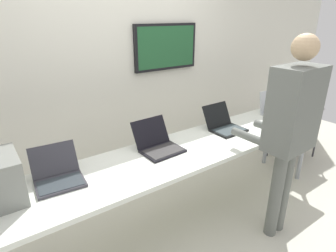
{
  "coord_description": "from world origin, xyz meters",
  "views": [
    {
      "loc": [
        -1.45,
        -1.77,
        1.92
      ],
      "look_at": [
        -0.14,
        0.07,
        1.02
      ],
      "focal_mm": 29.93,
      "sensor_mm": 36.0,
      "label": 1
    }
  ],
  "objects_px": {
    "laptop_station_0": "(58,174)",
    "person": "(291,123)",
    "workbench": "(185,153)",
    "laptop_station_3": "(276,109)",
    "laptop_station_2": "(224,124)",
    "laptop_station_1": "(158,143)",
    "storage_cart": "(295,125)"
  },
  "relations": [
    {
      "from": "workbench",
      "to": "person",
      "type": "height_order",
      "value": "person"
    },
    {
      "from": "laptop_station_2",
      "to": "workbench",
      "type": "bearing_deg",
      "value": -169.11
    },
    {
      "from": "laptop_station_0",
      "to": "laptop_station_3",
      "type": "distance_m",
      "value": 2.58
    },
    {
      "from": "laptop_station_3",
      "to": "person",
      "type": "xyz_separation_m",
      "value": [
        -0.89,
        -0.71,
        0.25
      ]
    },
    {
      "from": "laptop_station_2",
      "to": "storage_cart",
      "type": "bearing_deg",
      "value": 1.09
    },
    {
      "from": "laptop_station_3",
      "to": "storage_cart",
      "type": "bearing_deg",
      "value": 5.33
    },
    {
      "from": "workbench",
      "to": "laptop_station_1",
      "type": "distance_m",
      "value": 0.26
    },
    {
      "from": "person",
      "to": "storage_cart",
      "type": "bearing_deg",
      "value": 27.24
    },
    {
      "from": "laptop_station_2",
      "to": "person",
      "type": "height_order",
      "value": "person"
    },
    {
      "from": "person",
      "to": "workbench",
      "type": "bearing_deg",
      "value": 134.26
    },
    {
      "from": "laptop_station_0",
      "to": "laptop_station_2",
      "type": "relative_size",
      "value": 1.05
    },
    {
      "from": "laptop_station_1",
      "to": "laptop_station_2",
      "type": "distance_m",
      "value": 0.83
    },
    {
      "from": "workbench",
      "to": "laptop_station_2",
      "type": "relative_size",
      "value": 9.28
    },
    {
      "from": "workbench",
      "to": "laptop_station_0",
      "type": "bearing_deg",
      "value": 173.32
    },
    {
      "from": "laptop_station_1",
      "to": "storage_cart",
      "type": "relative_size",
      "value": 0.53
    },
    {
      "from": "laptop_station_2",
      "to": "laptop_station_1",
      "type": "bearing_deg",
      "value": 179.27
    },
    {
      "from": "laptop_station_3",
      "to": "person",
      "type": "height_order",
      "value": "person"
    },
    {
      "from": "workbench",
      "to": "laptop_station_1",
      "type": "bearing_deg",
      "value": 147.03
    },
    {
      "from": "laptop_station_0",
      "to": "storage_cart",
      "type": "relative_size",
      "value": 0.53
    },
    {
      "from": "laptop_station_1",
      "to": "laptop_station_2",
      "type": "xyz_separation_m",
      "value": [
        0.83,
        -0.01,
        -0.0
      ]
    },
    {
      "from": "laptop_station_3",
      "to": "storage_cart",
      "type": "relative_size",
      "value": 0.53
    },
    {
      "from": "laptop_station_3",
      "to": "laptop_station_1",
      "type": "bearing_deg",
      "value": 178.69
    },
    {
      "from": "laptop_station_1",
      "to": "workbench",
      "type": "bearing_deg",
      "value": -32.97
    },
    {
      "from": "laptop_station_2",
      "to": "laptop_station_3",
      "type": "bearing_deg",
      "value": -1.86
    },
    {
      "from": "laptop_station_0",
      "to": "storage_cart",
      "type": "bearing_deg",
      "value": 0.41
    },
    {
      "from": "laptop_station_0",
      "to": "storage_cart",
      "type": "xyz_separation_m",
      "value": [
        3.19,
        0.02,
        -0.35
      ]
    },
    {
      "from": "laptop_station_2",
      "to": "storage_cart",
      "type": "distance_m",
      "value": 1.51
    },
    {
      "from": "person",
      "to": "storage_cart",
      "type": "xyz_separation_m",
      "value": [
        1.5,
        0.77,
        -0.6
      ]
    },
    {
      "from": "workbench",
      "to": "laptop_station_3",
      "type": "height_order",
      "value": "laptop_station_3"
    },
    {
      "from": "laptop_station_0",
      "to": "person",
      "type": "height_order",
      "value": "person"
    },
    {
      "from": "laptop_station_3",
      "to": "storage_cart",
      "type": "distance_m",
      "value": 0.7
    },
    {
      "from": "laptop_station_1",
      "to": "laptop_station_3",
      "type": "relative_size",
      "value": 1.0
    }
  ]
}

